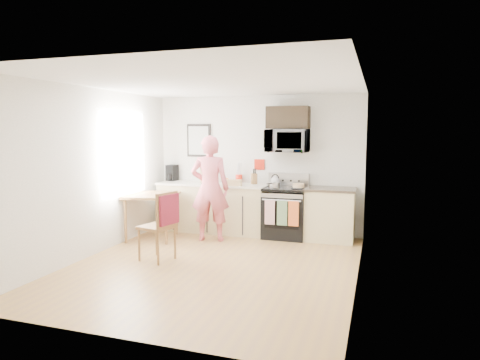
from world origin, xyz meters
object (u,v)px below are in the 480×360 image
(chair, at_px, (164,217))
(dining_table, at_px, (152,199))
(range, at_px, (285,214))
(person, at_px, (210,188))
(microwave, at_px, (287,141))
(cake, at_px, (299,186))

(chair, bearing_deg, dining_table, 140.62)
(range, relative_size, person, 0.62)
(person, bearing_deg, range, -165.48)
(microwave, distance_m, cake, 0.85)
(dining_table, bearing_deg, cake, 17.28)
(person, relative_size, dining_table, 2.07)
(microwave, xyz_separation_m, cake, (0.25, -0.17, -0.80))
(dining_table, distance_m, chair, 1.45)
(range, height_order, cake, range)
(range, distance_m, chair, 2.45)
(microwave, distance_m, dining_table, 2.67)
(person, xyz_separation_m, chair, (-0.17, -1.38, -0.26))
(person, bearing_deg, cake, -171.70)
(dining_table, distance_m, cake, 2.64)
(person, xyz_separation_m, cake, (1.47, 0.56, 0.03))
(cake, bearing_deg, dining_table, -162.72)
(chair, bearing_deg, microwave, 70.20)
(person, relative_size, cake, 7.28)
(chair, bearing_deg, person, 96.60)
(range, bearing_deg, chair, -124.90)
(range, bearing_deg, person, -153.03)
(chair, distance_m, cake, 2.56)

